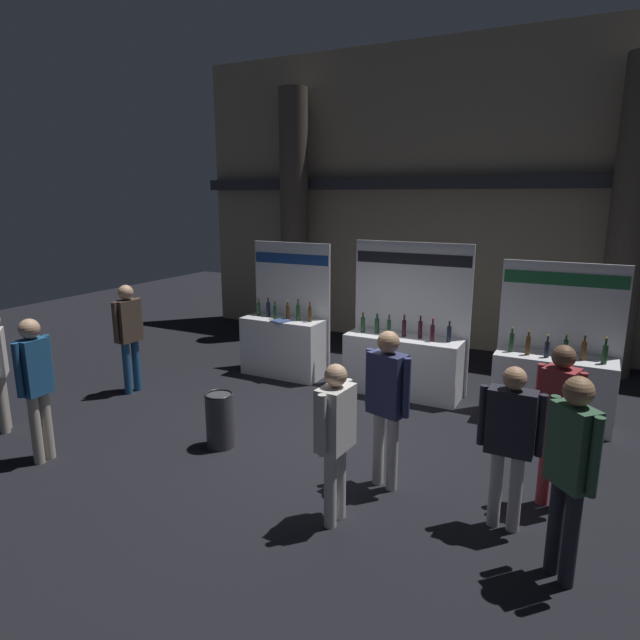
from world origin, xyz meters
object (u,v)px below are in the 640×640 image
exhibitor_booth_0 (284,341)px  visitor_2 (129,329)px  visitor_1 (558,413)px  trash_bin (220,420)px  exhibitor_booth_1 (403,358)px  visitor_6 (510,434)px  exhibitor_booth_2 (553,383)px  visitor_7 (387,395)px  visitor_4 (35,379)px  visitor_0 (571,463)px  visitor_5 (335,430)px

exhibitor_booth_0 → visitor_2: bearing=-132.1°
visitor_1 → trash_bin: bearing=-157.3°
visitor_1 → visitor_2: 6.42m
exhibitor_booth_1 → visitor_6: exhibitor_booth_1 is taller
visitor_2 → visitor_1: bearing=90.2°
exhibitor_booth_2 → visitor_7: exhibitor_booth_2 is taller
visitor_2 → exhibitor_booth_0: bearing=142.5°
trash_bin → visitor_6: 3.58m
visitor_1 → visitor_6: (-0.37, -0.60, -0.06)m
visitor_6 → visitor_7: (-1.30, 0.20, 0.09)m
visitor_4 → visitor_7: 4.12m
visitor_2 → visitor_7: visitor_2 is taller
trash_bin → visitor_4: visitor_4 is taller
trash_bin → visitor_1: 3.97m
visitor_2 → visitor_7: size_ratio=1.00×
exhibitor_booth_2 → visitor_7: 3.16m
exhibitor_booth_0 → exhibitor_booth_2: 4.46m
exhibitor_booth_1 → trash_bin: 3.26m
visitor_0 → visitor_4: bearing=50.6°
trash_bin → visitor_5: visitor_5 is taller
exhibitor_booth_0 → visitor_5: 4.64m
visitor_0 → visitor_2: (-6.57, 1.63, -0.00)m
exhibitor_booth_1 → trash_bin: bearing=-116.7°
visitor_2 → visitor_4: 2.39m
exhibitor_booth_0 → exhibitor_booth_2: bearing=-1.0°
exhibitor_booth_1 → visitor_4: (-3.13, -4.20, 0.44)m
visitor_0 → visitor_4: 5.77m
visitor_4 → visitor_7: size_ratio=1.00×
trash_bin → visitor_2: visitor_2 is taller
visitor_1 → visitor_5: size_ratio=1.07×
visitor_2 → visitor_7: bearing=83.8°
visitor_2 → visitor_5: visitor_2 is taller
visitor_6 → visitor_4: bearing=13.2°
visitor_2 → visitor_4: bearing=25.0°
visitor_5 → visitor_6: size_ratio=1.00×
visitor_5 → visitor_7: (0.20, 0.86, 0.09)m
visitor_6 → exhibitor_booth_1: bearing=-55.2°
trash_bin → visitor_7: visitor_7 is taller
visitor_2 → visitor_4: visitor_2 is taller
trash_bin → visitor_0: bearing=-9.7°
exhibitor_booth_1 → visitor_7: bearing=-75.0°
visitor_4 → exhibitor_booth_2: bearing=-54.5°
exhibitor_booth_0 → exhibitor_booth_1: (2.22, 0.03, -0.02)m
trash_bin → exhibitor_booth_1: bearing=63.3°
trash_bin → visitor_7: bearing=0.8°
visitor_0 → visitor_4: (-5.73, -0.61, -0.02)m
exhibitor_booth_0 → visitor_1: exhibitor_booth_0 is taller
visitor_0 → visitor_6: (-0.54, 0.53, -0.09)m
visitor_2 → visitor_6: size_ratio=1.09×
visitor_4 → visitor_6: size_ratio=1.08×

